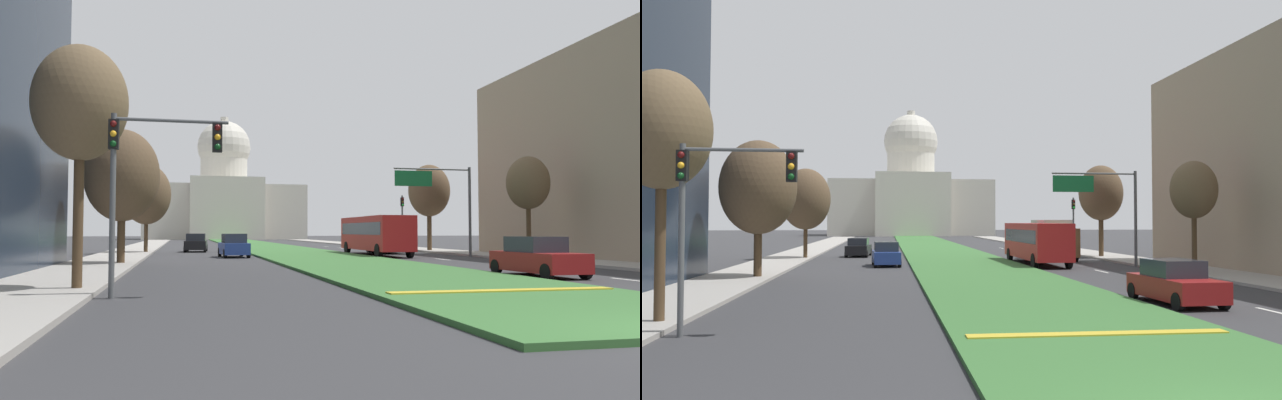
% 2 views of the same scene
% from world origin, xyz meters
% --- Properties ---
extents(ground_plane, '(292.85, 292.85, 0.00)m').
position_xyz_m(ground_plane, '(0.00, 66.56, 0.00)').
color(ground_plane, '#333335').
extents(grass_median, '(7.76, 119.80, 0.14)m').
position_xyz_m(grass_median, '(0.00, 59.90, 0.07)').
color(grass_median, '#386B33').
rests_on(grass_median, ground_plane).
extents(median_curb_nose, '(6.99, 0.50, 0.04)m').
position_xyz_m(median_curb_nose, '(0.00, 7.56, 0.16)').
color(median_curb_nose, gold).
rests_on(median_curb_nose, grass_median).
extents(lane_dashes_right, '(0.16, 53.64, 0.01)m').
position_xyz_m(lane_dashes_right, '(7.69, 39.69, 0.00)').
color(lane_dashes_right, silver).
rests_on(lane_dashes_right, ground_plane).
extents(sidewalk_left, '(4.00, 119.80, 0.15)m').
position_xyz_m(sidewalk_left, '(-13.50, 53.25, 0.07)').
color(sidewalk_left, '#9E9991').
rests_on(sidewalk_left, ground_plane).
extents(sidewalk_right, '(4.00, 119.80, 0.15)m').
position_xyz_m(sidewalk_right, '(13.50, 53.25, 0.07)').
color(sidewalk_right, '#9E9991').
rests_on(sidewalk_right, ground_plane).
extents(capitol_building, '(35.19, 24.44, 28.13)m').
position_xyz_m(capitol_building, '(0.00, 132.28, 8.95)').
color(capitol_building, beige).
rests_on(capitol_building, ground_plane).
extents(traffic_light_near_left, '(3.34, 0.35, 5.20)m').
position_xyz_m(traffic_light_near_left, '(-10.16, 9.26, 3.80)').
color(traffic_light_near_left, '#515456').
rests_on(traffic_light_near_left, ground_plane).
extents(traffic_light_far_right, '(0.28, 0.35, 5.20)m').
position_xyz_m(traffic_light_far_right, '(11.00, 45.56, 3.31)').
color(traffic_light_far_right, '#515456').
rests_on(traffic_light_far_right, ground_plane).
extents(overhead_guide_sign, '(5.88, 0.20, 6.50)m').
position_xyz_m(overhead_guide_sign, '(8.98, 32.10, 4.66)').
color(overhead_guide_sign, '#515456').
rests_on(overhead_guide_sign, ground_plane).
extents(street_tree_left_near, '(2.88, 2.88, 7.65)m').
position_xyz_m(street_tree_left_near, '(-12.21, 11.24, 5.80)').
color(street_tree_left_near, '#4C3823').
rests_on(street_tree_left_near, ground_plane).
extents(street_tree_left_mid, '(4.05, 4.05, 7.47)m').
position_xyz_m(street_tree_left_mid, '(-12.37, 26.34, 4.91)').
color(street_tree_left_mid, '#4C3823').
rests_on(street_tree_left_mid, ground_plane).
extents(street_tree_right_mid, '(2.72, 2.72, 6.66)m').
position_xyz_m(street_tree_right_mid, '(12.42, 26.43, 4.92)').
color(street_tree_right_mid, '#4C3823').
rests_on(street_tree_right_mid, ground_plane).
extents(street_tree_left_far, '(4.00, 4.00, 7.41)m').
position_xyz_m(street_tree_left_far, '(-12.06, 43.80, 4.90)').
color(street_tree_left_far, '#4C3823').
rests_on(street_tree_left_far, ground_plane).
extents(street_tree_right_far, '(3.76, 3.76, 7.86)m').
position_xyz_m(street_tree_right_far, '(12.62, 42.99, 5.48)').
color(street_tree_right_far, '#4C3823').
rests_on(street_tree_right_far, ground_plane).
extents(sedan_lead_stopped, '(2.11, 4.55, 1.65)m').
position_xyz_m(sedan_lead_stopped, '(5.25, 14.11, 0.78)').
color(sedan_lead_stopped, maroon).
rests_on(sedan_lead_stopped, ground_plane).
extents(sedan_midblock, '(2.05, 4.21, 1.68)m').
position_xyz_m(sedan_midblock, '(-5.52, 35.25, 0.79)').
color(sedan_midblock, navy).
rests_on(sedan_midblock, ground_plane).
extents(sedan_distant, '(2.21, 4.50, 1.64)m').
position_xyz_m(sedan_distant, '(-7.92, 47.26, 0.77)').
color(sedan_distant, black).
rests_on(sedan_distant, ground_plane).
extents(box_truck_delivery, '(2.40, 6.40, 3.20)m').
position_xyz_m(box_truck_delivery, '(7.86, 40.69, 1.68)').
color(box_truck_delivery, brown).
rests_on(box_truck_delivery, ground_plane).
extents(city_bus, '(2.62, 11.00, 2.95)m').
position_xyz_m(city_bus, '(5.25, 35.96, 1.77)').
color(city_bus, '#B21E1E').
rests_on(city_bus, ground_plane).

